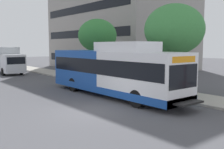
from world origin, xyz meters
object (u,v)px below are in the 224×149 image
street_tree_near_stop (174,30)px  street_tree_mid_block (97,36)px  transit_bus (113,71)px  box_truck_background (6,59)px

street_tree_near_stop → street_tree_mid_block: street_tree_near_stop is taller
transit_bus → street_tree_near_stop: street_tree_near_stop is taller
transit_bus → box_truck_background: bearing=93.0°
box_truck_background → street_tree_mid_block: bearing=-65.6°
street_tree_near_stop → box_truck_background: 22.24m
street_tree_near_stop → transit_bus: bearing=154.7°
street_tree_mid_block → transit_bus: bearing=-119.3°
street_tree_mid_block → street_tree_near_stop: bearing=-91.7°
transit_bus → street_tree_near_stop: size_ratio=1.97×
street_tree_near_stop → box_truck_background: street_tree_near_stop is taller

